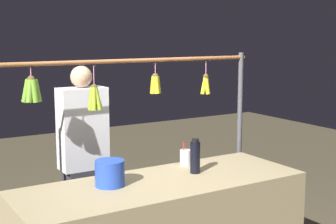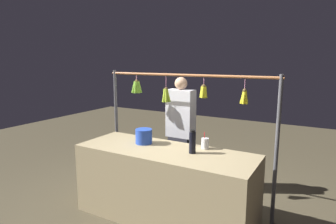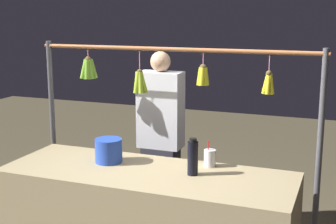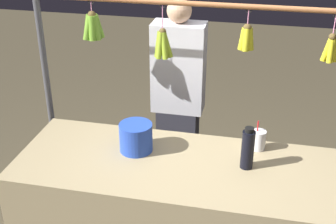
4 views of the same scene
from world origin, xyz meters
name	(u,v)px [view 2 (image 2 of 4)]	position (x,y,z in m)	size (l,w,h in m)	color
ground_plane	(165,218)	(0.00, 0.00, 0.00)	(12.00, 12.00, 0.00)	#4A422F
market_counter	(165,184)	(0.00, 0.00, 0.42)	(2.06, 0.74, 0.83)	tan
display_rack	(180,111)	(0.07, -0.50, 1.20)	(2.29, 0.13, 1.68)	#4C4C51
water_bottle	(192,142)	(-0.32, -0.05, 0.95)	(0.07, 0.07, 0.26)	black
blue_bucket	(144,136)	(0.35, -0.10, 0.92)	(0.20, 0.20, 0.18)	blue
drink_cup	(205,143)	(-0.38, -0.27, 0.89)	(0.09, 0.09, 0.19)	silver
vendor_person	(181,134)	(0.24, -0.85, 0.79)	(0.38, 0.21, 1.60)	#2D2D38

